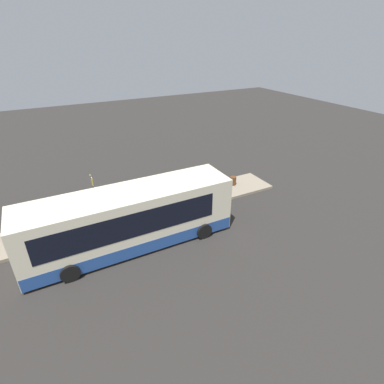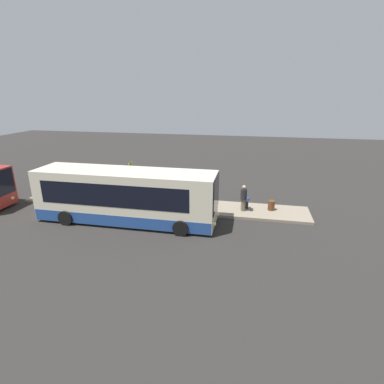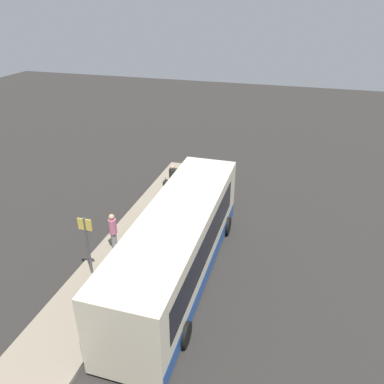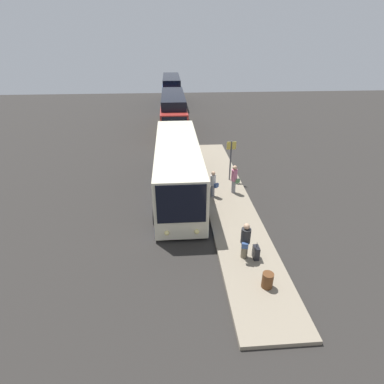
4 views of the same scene
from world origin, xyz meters
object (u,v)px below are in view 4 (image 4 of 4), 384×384
Objects in this scene: sign_post at (231,156)px; bus_second at (173,115)px; passenger_boarding at (213,183)px; trash_bin at (267,280)px; bus_third at (172,92)px; passenger_with_bags at (245,240)px; bus_lead at (178,168)px; passenger_waiting at (234,178)px; suitcase at (256,253)px.

bus_second is at bearing -165.01° from sign_post.
passenger_boarding is 7.76m from trash_bin.
trash_bin is at bearing 4.93° from bus_third.
passenger_with_bags is 0.64× the size of sign_post.
bus_second is at bearing -180.00° from bus_lead.
sign_post is (27.01, 3.56, 0.14)m from bus_third.
passenger_boarding is (15.59, 2.09, -0.59)m from bus_second.
passenger_boarding is 1.42m from passenger_waiting.
sign_post is at bearing 14.99° from bus_second.
passenger_boarding is at bearing 59.78° from bus_lead.
bus_third is at bearing -172.50° from sign_post.
suitcase is at bearing 24.02° from bus_lead.
passenger_with_bags reaches higher than passenger_boarding.
trash_bin is (9.96, -0.37, -1.39)m from sign_post.
bus_second is 21.80m from suitcase.
suitcase is at bearing 8.44° from bus_second.
trash_bin is (8.03, -0.27, -0.67)m from passenger_waiting.
trash_bin is (1.82, 0.50, -0.61)m from passenger_with_bags.
bus_second is at bearing -67.31° from passenger_with_bags.
passenger_waiting is at bearing -3.00° from sign_post.
trash_bin is (7.66, 1.09, -0.57)m from passenger_boarding.
sign_post is 10.06m from trash_bin.
bus_second is 21.61m from passenger_with_bags.
bus_second is 13.01× the size of suitcase.
bus_third reaches higher than bus_lead.
bus_lead is at bearing 0.00° from bus_third.
bus_lead is 7.93m from suitcase.
bus_third is at bearing -180.00° from bus_lead.
passenger_with_bags is 0.81m from suitcase.
bus_third reaches higher than passenger_with_bags.
passenger_waiting is 6.36m from suitcase.
bus_lead is at bearing -73.17° from sign_post.
trash_bin is at bearing 19.75° from bus_lead.
trash_bin is (36.97, 3.19, -1.25)m from bus_third.
bus_second is 23.50m from trash_bin.
passenger_boarding is (29.31, 2.09, -0.68)m from bus_third.
bus_third is at bearing 180.00° from bus_second.
bus_third is at bearing -127.10° from passenger_waiting.
bus_lead reaches higher than passenger_with_bags.
passenger_waiting is at bearing 150.61° from passenger_boarding.
sign_post is (-8.24, 0.36, 1.41)m from suitcase.
passenger_waiting is at bearing 6.81° from bus_third.
bus_lead reaches higher than sign_post.
passenger_boarding is at bearing 4.09° from bus_third.
bus_third is 27.25m from sign_post.
bus_third is (-28.09, -0.00, 0.15)m from bus_lead.
sign_post is at bearing 177.87° from trash_bin.
bus_second is 15.74m from passenger_boarding.
bus_lead is 3.73m from sign_post.
passenger_waiting is 2.15× the size of suitcase.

